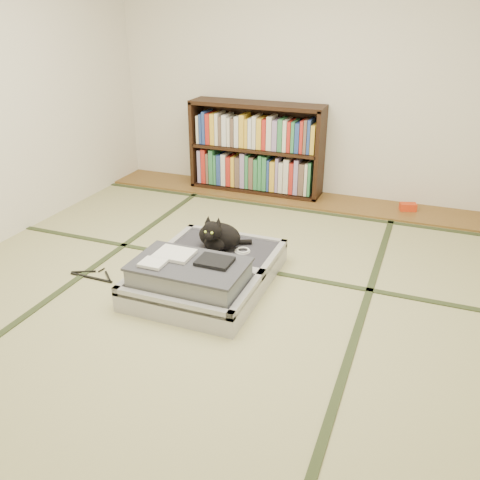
% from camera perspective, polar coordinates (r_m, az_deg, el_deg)
% --- Properties ---
extents(floor, '(4.50, 4.50, 0.00)m').
position_cam_1_polar(floor, '(3.55, -2.83, -5.77)').
color(floor, tan).
rests_on(floor, ground).
extents(wood_strip, '(4.00, 0.50, 0.02)m').
position_cam_1_polar(wood_strip, '(5.26, 6.07, 4.75)').
color(wood_strip, brown).
rests_on(wood_strip, ground).
extents(red_item, '(0.17, 0.13, 0.07)m').
position_cam_1_polar(red_item, '(5.12, 18.34, 3.55)').
color(red_item, red).
rests_on(red_item, wood_strip).
extents(room_shell, '(4.50, 4.50, 4.50)m').
position_cam_1_polar(room_shell, '(3.07, -3.42, 18.42)').
color(room_shell, white).
rests_on(room_shell, ground).
extents(tatami_borders, '(4.00, 4.50, 0.01)m').
position_cam_1_polar(tatami_borders, '(3.94, 0.09, -2.31)').
color(tatami_borders, '#2D381E').
rests_on(tatami_borders, ground).
extents(bookcase, '(1.38, 0.32, 0.92)m').
position_cam_1_polar(bookcase, '(5.31, 1.82, 10.09)').
color(bookcase, black).
rests_on(bookcase, wood_strip).
extents(suitcase, '(0.83, 1.11, 0.33)m').
position_cam_1_polar(suitcase, '(3.54, -3.99, -3.70)').
color(suitcase, '#9F9FA4').
rests_on(suitcase, floor).
extents(cat, '(0.37, 0.37, 0.30)m').
position_cam_1_polar(cat, '(3.71, -2.47, 0.43)').
color(cat, black).
rests_on(cat, suitcase).
extents(cable_coil, '(0.12, 0.12, 0.03)m').
position_cam_1_polar(cable_coil, '(3.71, 0.30, -1.22)').
color(cable_coil, white).
rests_on(cable_coil, suitcase).
extents(hanger, '(0.37, 0.17, 0.01)m').
position_cam_1_polar(hanger, '(3.87, -16.11, -3.88)').
color(hanger, black).
rests_on(hanger, floor).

